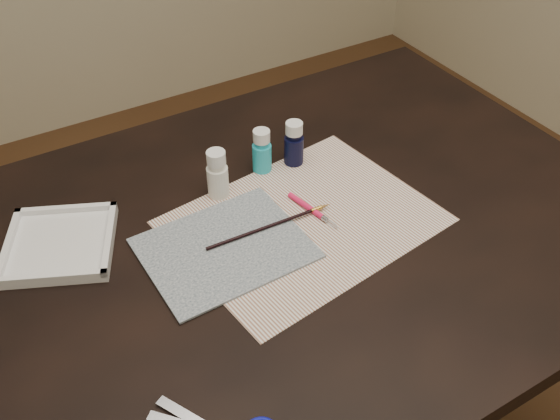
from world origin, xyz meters
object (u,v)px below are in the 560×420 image
paint_bottle_white (217,174)px  paper (304,221)px  paint_bottle_navy (294,143)px  palette_tray (60,243)px  canvas (225,248)px  paint_bottle_cyan (262,151)px

paint_bottle_white → paper: bearing=-56.4°
paint_bottle_navy → palette_tray: 0.47m
paper → canvas: canvas is taller
canvas → paint_bottle_white: 0.16m
paint_bottle_white → paint_bottle_cyan: paint_bottle_white is taller
paper → paint_bottle_navy: bearing=64.4°
paper → paint_bottle_cyan: paint_bottle_cyan is taller
paint_bottle_cyan → paper: bearing=-93.7°
canvas → paint_bottle_white: paint_bottle_white is taller
paint_bottle_navy → palette_tray: (-0.47, -0.01, -0.04)m
paper → paint_bottle_white: 0.18m
paper → paint_bottle_white: size_ratio=4.58×
paint_bottle_cyan → palette_tray: (-0.41, -0.02, -0.04)m
canvas → palette_tray: (-0.24, 0.15, 0.01)m
paint_bottle_cyan → paint_bottle_navy: size_ratio=0.97×
paint_bottle_cyan → palette_tray: size_ratio=0.51×
paint_bottle_navy → canvas: bearing=-146.6°
canvas → paint_bottle_navy: size_ratio=2.88×
paint_bottle_white → palette_tray: size_ratio=0.55×
palette_tray → paint_bottle_white: bearing=-1.6°
paint_bottle_white → paint_bottle_navy: bearing=4.7°
canvas → paint_bottle_cyan: (0.17, 0.16, 0.04)m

